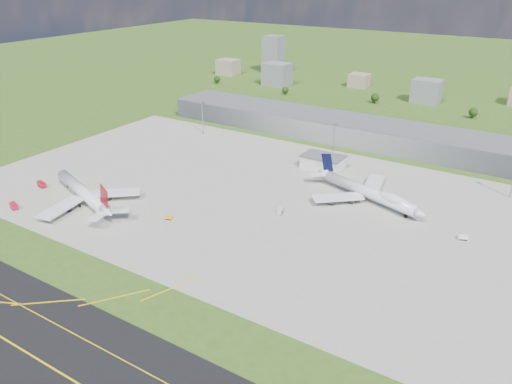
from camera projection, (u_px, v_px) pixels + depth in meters
The scene contains 23 objects.
ground at pixel (339, 144), 369.72m from camera, with size 1400.00×1400.00×0.00m, color #35561A.
taxiway at pixel (31, 355), 169.33m from camera, with size 1400.00×60.00×0.06m, color black.
apron at pixel (277, 201), 280.08m from camera, with size 360.00×190.00×0.08m, color gray.
terminal at pixel (348, 129), 378.18m from camera, with size 300.00×42.00×15.00m, color gray.
ops_building at pixel (323, 162), 324.68m from camera, with size 26.00×16.00×8.00m, color silver.
mast_west at pixel (202, 112), 383.89m from camera, with size 3.50×2.00×25.90m.
mast_center at pixel (334, 136), 330.57m from camera, with size 3.50×2.00×25.90m.
airliner_red_twin at pixel (84, 194), 276.23m from camera, with size 73.46×55.81×20.81m.
airliner_blue_quad at pixel (369, 193), 277.55m from camera, with size 73.20×55.99×19.73m.
fire_truck at pixel (42, 185), 297.33m from camera, with size 7.51×4.10×3.19m.
crash_tender at pixel (14, 206), 270.68m from camera, with size 6.80×4.33×3.29m.
tug_yellow at pixel (169, 218), 259.55m from camera, with size 4.45×3.63×1.90m.
van_white_near at pixel (280, 211), 265.75m from camera, with size 3.97×6.15×2.85m.
van_white_far at pixel (463, 238), 240.19m from camera, with size 4.97×3.65×2.36m.
bldg_far_w at pixel (228, 67), 603.65m from camera, with size 24.00×20.00×18.00m, color gray.
bldg_w at pixel (277, 74), 548.22m from camera, with size 28.00×22.00×24.00m, color slate.
bldg_cw at pixel (359, 80), 542.33m from camera, with size 20.00×18.00×14.00m, color gray.
bldg_c at pixel (427, 91), 478.78m from camera, with size 26.00×20.00×22.00m, color slate.
bldg_tall_w at pixel (273, 54), 609.71m from camera, with size 22.00×20.00×44.00m, color slate.
tree_far_w at pixel (217, 79), 557.00m from camera, with size 7.20×7.20×8.80m.
tree_w at pixel (285, 90), 509.66m from camera, with size 6.75×6.75×8.25m.
tree_c at pixel (375, 97), 477.19m from camera, with size 8.10×8.10×9.90m.
tree_e at pixel (473, 112), 429.84m from camera, with size 7.65×7.65×9.35m.
Camera 1 is at (134.65, -180.31, 120.61)m, focal length 35.00 mm.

